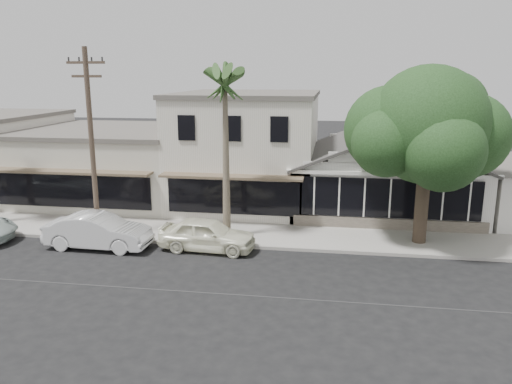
% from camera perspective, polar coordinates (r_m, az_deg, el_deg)
% --- Properties ---
extents(ground, '(140.00, 140.00, 0.00)m').
position_cam_1_polar(ground, '(18.28, 1.51, -11.92)').
color(ground, black).
rests_on(ground, ground).
extents(sidewalk_north, '(90.00, 3.50, 0.15)m').
position_cam_1_polar(sidewalk_north, '(26.40, -14.09, -4.09)').
color(sidewalk_north, '#9E9991').
rests_on(sidewalk_north, ground).
extents(corner_shop, '(10.40, 8.60, 5.10)m').
position_cam_1_polar(corner_shop, '(29.49, 14.36, 2.80)').
color(corner_shop, white).
rests_on(corner_shop, ground).
extents(row_building_near, '(8.00, 10.00, 6.50)m').
position_cam_1_polar(row_building_near, '(30.67, -0.84, 4.81)').
color(row_building_near, silver).
rests_on(row_building_near, ground).
extents(row_building_midnear, '(10.00, 10.00, 4.20)m').
position_cam_1_polar(row_building_midnear, '(33.53, -16.20, 3.03)').
color(row_building_midnear, beige).
rests_on(row_building_midnear, ground).
extents(utility_pole, '(1.80, 0.24, 9.00)m').
position_cam_1_polar(utility_pole, '(24.45, -18.29, 5.60)').
color(utility_pole, brown).
rests_on(utility_pole, ground).
extents(car_0, '(4.47, 2.03, 1.49)m').
position_cam_1_polar(car_0, '(22.69, -5.60, -4.84)').
color(car_0, white).
rests_on(car_0, ground).
extents(car_1, '(4.86, 1.79, 1.59)m').
position_cam_1_polar(car_1, '(23.96, -17.59, -4.30)').
color(car_1, silver).
rests_on(car_1, ground).
extents(shade_tree, '(7.43, 6.72, 8.25)m').
position_cam_1_polar(shade_tree, '(23.79, 18.78, 6.92)').
color(shade_tree, '#48392B').
rests_on(shade_tree, ground).
extents(palm_east, '(3.39, 3.39, 8.64)m').
position_cam_1_polar(palm_east, '(23.00, -3.58, 12.33)').
color(palm_east, '#726651').
rests_on(palm_east, ground).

